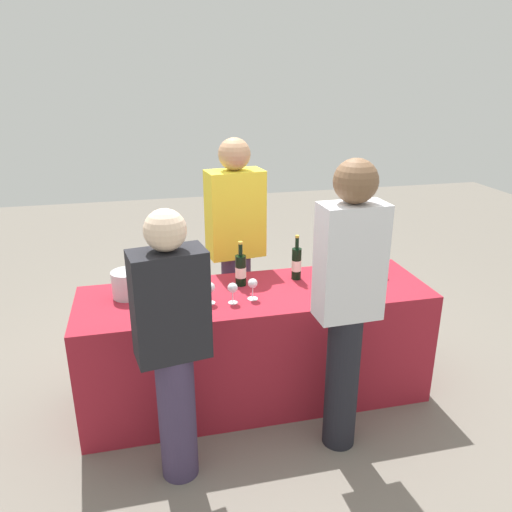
# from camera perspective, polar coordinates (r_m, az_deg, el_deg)

# --- Properties ---
(ground_plane) EXTENTS (12.00, 12.00, 0.00)m
(ground_plane) POSITION_cam_1_polar(r_m,az_deg,el_deg) (3.69, 0.00, -15.40)
(ground_plane) COLOR slate
(tasting_table) EXTENTS (2.30, 0.71, 0.80)m
(tasting_table) POSITION_cam_1_polar(r_m,az_deg,el_deg) (3.48, 0.00, -10.06)
(tasting_table) COLOR maroon
(tasting_table) RESTS_ON ground_plane
(wine_bottle_0) EXTENTS (0.07, 0.07, 0.31)m
(wine_bottle_0) POSITION_cam_1_polar(r_m,az_deg,el_deg) (3.25, -11.10, -2.68)
(wine_bottle_0) COLOR black
(wine_bottle_0) RESTS_ON tasting_table
(wine_bottle_1) EXTENTS (0.07, 0.07, 0.30)m
(wine_bottle_1) POSITION_cam_1_polar(r_m,az_deg,el_deg) (3.28, -9.38, -2.41)
(wine_bottle_1) COLOR black
(wine_bottle_1) RESTS_ON tasting_table
(wine_bottle_2) EXTENTS (0.07, 0.07, 0.31)m
(wine_bottle_2) POSITION_cam_1_polar(r_m,az_deg,el_deg) (3.36, -1.75, -1.58)
(wine_bottle_2) COLOR black
(wine_bottle_2) RESTS_ON tasting_table
(wine_bottle_3) EXTENTS (0.07, 0.07, 0.32)m
(wine_bottle_3) POSITION_cam_1_polar(r_m,az_deg,el_deg) (3.46, 4.62, -0.82)
(wine_bottle_3) COLOR black
(wine_bottle_3) RESTS_ON tasting_table
(wine_bottle_4) EXTENTS (0.07, 0.07, 0.30)m
(wine_bottle_4) POSITION_cam_1_polar(r_m,az_deg,el_deg) (3.53, 7.37, -0.62)
(wine_bottle_4) COLOR black
(wine_bottle_4) RESTS_ON tasting_table
(wine_bottle_5) EXTENTS (0.07, 0.07, 0.31)m
(wine_bottle_5) POSITION_cam_1_polar(r_m,az_deg,el_deg) (3.54, 9.67, -0.66)
(wine_bottle_5) COLOR black
(wine_bottle_5) RESTS_ON tasting_table
(wine_bottle_6) EXTENTS (0.07, 0.07, 0.30)m
(wine_bottle_6) POSITION_cam_1_polar(r_m,az_deg,el_deg) (3.61, 12.32, -0.48)
(wine_bottle_6) COLOR black
(wine_bottle_6) RESTS_ON tasting_table
(wine_bottle_7) EXTENTS (0.07, 0.07, 0.32)m
(wine_bottle_7) POSITION_cam_1_polar(r_m,az_deg,el_deg) (3.69, 13.34, 0.01)
(wine_bottle_7) COLOR black
(wine_bottle_7) RESTS_ON tasting_table
(wine_glass_0) EXTENTS (0.07, 0.07, 0.14)m
(wine_glass_0) POSITION_cam_1_polar(r_m,az_deg,el_deg) (3.14, -7.02, -3.59)
(wine_glass_0) COLOR silver
(wine_glass_0) RESTS_ON tasting_table
(wine_glass_1) EXTENTS (0.07, 0.07, 0.14)m
(wine_glass_1) POSITION_cam_1_polar(r_m,az_deg,el_deg) (3.11, -5.28, -3.69)
(wine_glass_1) COLOR silver
(wine_glass_1) RESTS_ON tasting_table
(wine_glass_2) EXTENTS (0.06, 0.06, 0.13)m
(wine_glass_2) POSITION_cam_1_polar(r_m,az_deg,el_deg) (3.10, -2.67, -3.73)
(wine_glass_2) COLOR silver
(wine_glass_2) RESTS_ON tasting_table
(wine_glass_3) EXTENTS (0.07, 0.07, 0.14)m
(wine_glass_3) POSITION_cam_1_polar(r_m,az_deg,el_deg) (3.15, -0.38, -3.25)
(wine_glass_3) COLOR silver
(wine_glass_3) RESTS_ON tasting_table
(ice_bucket) EXTENTS (0.20, 0.20, 0.17)m
(ice_bucket) POSITION_cam_1_polar(r_m,az_deg,el_deg) (3.30, -14.39, -3.10)
(ice_bucket) COLOR silver
(ice_bucket) RESTS_ON tasting_table
(server_pouring) EXTENTS (0.43, 0.28, 1.72)m
(server_pouring) POSITION_cam_1_polar(r_m,az_deg,el_deg) (3.76, -2.33, 1.37)
(server_pouring) COLOR #3F3351
(server_pouring) RESTS_ON ground_plane
(guest_0) EXTENTS (0.40, 0.26, 1.55)m
(guest_0) POSITION_cam_1_polar(r_m,az_deg,el_deg) (2.66, -9.46, -9.64)
(guest_0) COLOR #3F3351
(guest_0) RESTS_ON ground_plane
(guest_1) EXTENTS (0.36, 0.23, 1.75)m
(guest_1) POSITION_cam_1_polar(r_m,az_deg,el_deg) (2.83, 10.36, -4.71)
(guest_1) COLOR black
(guest_1) RESTS_ON ground_plane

